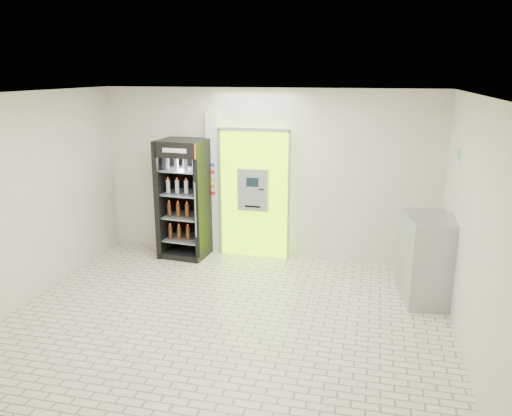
% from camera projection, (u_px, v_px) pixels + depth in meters
% --- Properties ---
extents(ground, '(6.00, 6.00, 0.00)m').
position_uv_depth(ground, '(228.00, 316.00, 6.89)').
color(ground, beige).
rests_on(ground, ground).
extents(room_shell, '(6.00, 6.00, 6.00)m').
position_uv_depth(room_shell, '(226.00, 186.00, 6.40)').
color(room_shell, silver).
rests_on(room_shell, ground).
extents(atm_assembly, '(1.30, 0.24, 2.33)m').
position_uv_depth(atm_assembly, '(255.00, 193.00, 8.89)').
color(atm_assembly, '#91E600').
rests_on(atm_assembly, ground).
extents(pillar, '(0.22, 0.11, 2.60)m').
position_uv_depth(pillar, '(213.00, 183.00, 9.06)').
color(pillar, silver).
rests_on(pillar, ground).
extents(beverage_cooler, '(0.86, 0.79, 2.12)m').
position_uv_depth(beverage_cooler, '(185.00, 201.00, 8.95)').
color(beverage_cooler, black).
rests_on(beverage_cooler, ground).
extents(steel_cabinet, '(0.79, 1.05, 1.27)m').
position_uv_depth(steel_cabinet, '(427.00, 259.00, 7.25)').
color(steel_cabinet, '#989A9E').
rests_on(steel_cabinet, ground).
extents(exit_sign, '(0.02, 0.22, 0.26)m').
position_uv_depth(exit_sign, '(459.00, 156.00, 6.97)').
color(exit_sign, white).
rests_on(exit_sign, room_shell).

